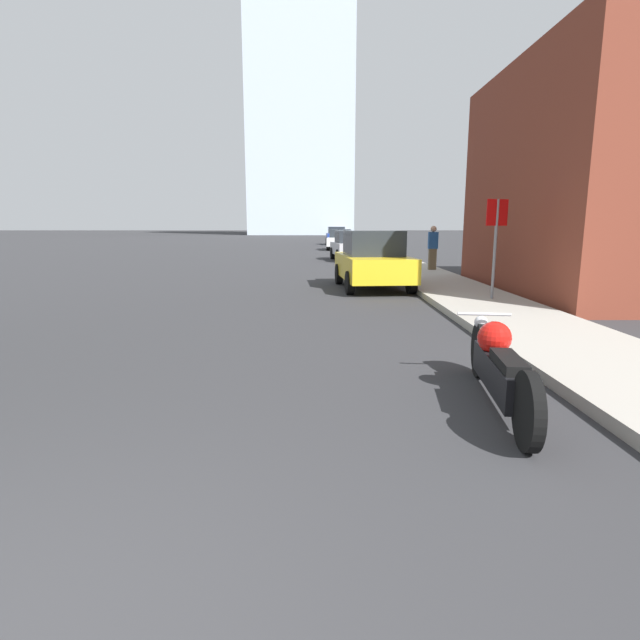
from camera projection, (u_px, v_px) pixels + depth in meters
name	position (u px, v px, depth m)	size (l,w,h in m)	color
sidewalk	(366.00, 247.00, 41.14)	(2.24, 240.00, 0.15)	#9E998E
distant_tower	(302.00, 106.00, 103.21)	(20.98, 20.98, 52.33)	silver
motorcycle	(499.00, 366.00, 5.17)	(0.64, 2.75, 0.84)	black
parked_car_yellow	(373.00, 260.00, 14.74)	(2.16, 4.18, 1.71)	gold
parked_car_silver	(351.00, 246.00, 26.83)	(2.14, 4.02, 1.59)	#BCBCC1
parked_car_white	(341.00, 240.00, 38.42)	(2.23, 4.11, 1.58)	silver
parked_car_blue	(337.00, 236.00, 49.26)	(2.05, 3.86, 1.74)	#1E3899
stop_sign	(497.00, 232.00, 11.55)	(0.57, 0.26, 2.30)	slate
pedestrian	(433.00, 247.00, 19.39)	(0.36, 0.24, 1.69)	brown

